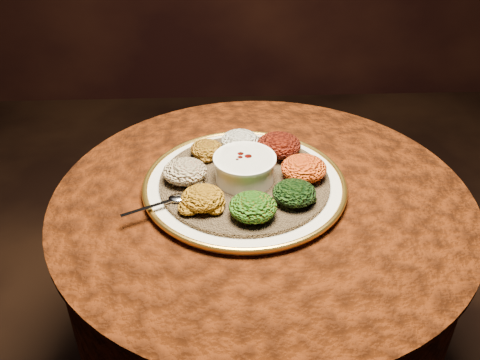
{
  "coord_description": "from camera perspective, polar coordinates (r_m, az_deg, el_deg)",
  "views": [
    {
      "loc": [
        -0.09,
        -0.97,
        1.46
      ],
      "look_at": [
        -0.05,
        0.03,
        0.76
      ],
      "focal_mm": 40.0,
      "sensor_mm": 36.0,
      "label": 1
    }
  ],
  "objects": [
    {
      "name": "injera",
      "position": [
        1.23,
        0.49,
        -0.09
      ],
      "size": [
        0.5,
        0.5,
        0.01
      ],
      "primitive_type": "cylinder",
      "rotation": [
        0.0,
        0.0,
        0.37
      ],
      "color": "brown",
      "rests_on": "platter"
    },
    {
      "name": "portion_tikil",
      "position": [
        1.22,
        6.82,
        1.25
      ],
      "size": [
        0.1,
        0.1,
        0.05
      ],
      "primitive_type": "ellipsoid",
      "color": "#B2730E",
      "rests_on": "injera"
    },
    {
      "name": "stew_bowl",
      "position": [
        1.2,
        0.5,
        1.43
      ],
      "size": [
        0.14,
        0.14,
        0.06
      ],
      "color": "white",
      "rests_on": "injera"
    },
    {
      "name": "spoon",
      "position": [
        1.16,
        -7.13,
        -2.08
      ],
      "size": [
        0.14,
        0.08,
        0.01
      ],
      "rotation": [
        0.0,
        0.0,
        -2.69
      ],
      "color": "silver",
      "rests_on": "injera"
    },
    {
      "name": "portion_mixveg",
      "position": [
        1.1,
        1.38,
        -2.88
      ],
      "size": [
        0.1,
        0.1,
        0.05
      ],
      "primitive_type": "ellipsoid",
      "color": "#963209",
      "rests_on": "injera"
    },
    {
      "name": "portion_gomen",
      "position": [
        1.15,
        5.81,
        -1.38
      ],
      "size": [
        0.09,
        0.09,
        0.05
      ],
      "primitive_type": "ellipsoid",
      "color": "black",
      "rests_on": "injera"
    },
    {
      "name": "portion_ayib",
      "position": [
        1.32,
        -0.01,
        4.24
      ],
      "size": [
        0.09,
        0.09,
        0.04
      ],
      "primitive_type": "ellipsoid",
      "color": "silver",
      "rests_on": "injera"
    },
    {
      "name": "portion_kitfo",
      "position": [
        1.3,
        4.15,
        3.72
      ],
      "size": [
        0.11,
        0.1,
        0.05
      ],
      "primitive_type": "ellipsoid",
      "color": "black",
      "rests_on": "injera"
    },
    {
      "name": "platter",
      "position": [
        1.23,
        0.49,
        -0.5
      ],
      "size": [
        0.58,
        0.58,
        0.02
      ],
      "rotation": [
        0.0,
        0.0,
        -0.36
      ],
      "color": "white",
      "rests_on": "table"
    },
    {
      "name": "portion_kik",
      "position": [
        1.13,
        -3.99,
        -1.93
      ],
      "size": [
        0.09,
        0.09,
        0.04
      ],
      "primitive_type": "ellipsoid",
      "color": "#AA690F",
      "rests_on": "injera"
    },
    {
      "name": "portion_shiro",
      "position": [
        1.3,
        -3.58,
        3.31
      ],
      "size": [
        0.08,
        0.08,
        0.04
      ],
      "primitive_type": "ellipsoid",
      "color": "#885A10",
      "rests_on": "injera"
    },
    {
      "name": "portion_timatim",
      "position": [
        1.21,
        -5.89,
        0.93
      ],
      "size": [
        0.1,
        0.1,
        0.05
      ],
      "primitive_type": "ellipsoid",
      "color": "maroon",
      "rests_on": "injera"
    },
    {
      "name": "table",
      "position": [
        1.33,
        2.22,
        -7.96
      ],
      "size": [
        0.96,
        0.96,
        0.73
      ],
      "color": "black",
      "rests_on": "ground"
    }
  ]
}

